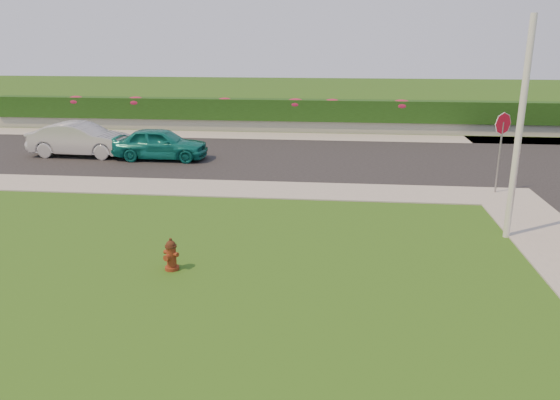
# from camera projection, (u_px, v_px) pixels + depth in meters

# --- Properties ---
(ground) EXTENTS (120.00, 120.00, 0.00)m
(ground) POSITION_uv_depth(u_px,v_px,m) (235.00, 333.00, 9.30)
(ground) COLOR black
(ground) RESTS_ON ground
(street_far) EXTENTS (26.00, 8.00, 0.04)m
(street_far) POSITION_uv_depth(u_px,v_px,m) (179.00, 155.00, 23.13)
(street_far) COLOR black
(street_far) RESTS_ON ground
(sidewalk_far) EXTENTS (24.00, 2.00, 0.04)m
(sidewalk_far) POSITION_uv_depth(u_px,v_px,m) (109.00, 185.00, 18.47)
(sidewalk_far) COLOR gray
(sidewalk_far) RESTS_ON ground
(curb_corner) EXTENTS (2.00, 2.00, 0.04)m
(curb_corner) POSITION_uv_depth(u_px,v_px,m) (506.00, 196.00, 17.16)
(curb_corner) COLOR gray
(curb_corner) RESTS_ON ground
(sidewalk_beyond) EXTENTS (34.00, 2.00, 0.04)m
(sidewalk_beyond) POSITION_uv_depth(u_px,v_px,m) (285.00, 136.00, 27.49)
(sidewalk_beyond) COLOR gray
(sidewalk_beyond) RESTS_ON ground
(retaining_wall) EXTENTS (34.00, 0.40, 0.60)m
(retaining_wall) POSITION_uv_depth(u_px,v_px,m) (287.00, 126.00, 28.84)
(retaining_wall) COLOR gray
(retaining_wall) RESTS_ON ground
(hedge) EXTENTS (32.00, 0.90, 1.10)m
(hedge) POSITION_uv_depth(u_px,v_px,m) (287.00, 110.00, 28.69)
(hedge) COLOR black
(hedge) RESTS_ON retaining_wall
(fire_hydrant) EXTENTS (0.37, 0.35, 0.72)m
(fire_hydrant) POSITION_uv_depth(u_px,v_px,m) (171.00, 255.00, 11.73)
(fire_hydrant) COLOR #55180D
(fire_hydrant) RESTS_ON ground
(sedan_teal) EXTENTS (3.80, 1.54, 1.29)m
(sedan_teal) POSITION_uv_depth(u_px,v_px,m) (161.00, 144.00, 22.10)
(sedan_teal) COLOR #0D6760
(sedan_teal) RESTS_ON street_far
(sedan_silver) EXTENTS (4.28, 1.64, 1.39)m
(sedan_silver) POSITION_uv_depth(u_px,v_px,m) (81.00, 139.00, 22.73)
(sedan_silver) COLOR #B0B3B8
(sedan_silver) RESTS_ON street_far
(utility_pole) EXTENTS (0.16, 0.16, 5.36)m
(utility_pole) POSITION_uv_depth(u_px,v_px,m) (519.00, 131.00, 12.99)
(utility_pole) COLOR silver
(utility_pole) RESTS_ON ground
(stop_sign) EXTENTS (0.59, 0.42, 2.61)m
(stop_sign) POSITION_uv_depth(u_px,v_px,m) (502.00, 134.00, 17.03)
(stop_sign) COLOR slate
(stop_sign) RESTS_ON ground
(flower_clump_a) EXTENTS (1.16, 0.75, 0.58)m
(flower_clump_a) POSITION_uv_depth(u_px,v_px,m) (76.00, 101.00, 29.66)
(flower_clump_a) COLOR #B11E4C
(flower_clump_a) RESTS_ON hedge
(flower_clump_b) EXTENTS (1.17, 0.75, 0.59)m
(flower_clump_b) POSITION_uv_depth(u_px,v_px,m) (136.00, 102.00, 29.32)
(flower_clump_b) COLOR #B11E4C
(flower_clump_b) RESTS_ON hedge
(flower_clump_c) EXTENTS (1.05, 0.68, 0.53)m
(flower_clump_c) POSITION_uv_depth(u_px,v_px,m) (225.00, 103.00, 28.83)
(flower_clump_c) COLOR #B11E4C
(flower_clump_c) RESTS_ON hedge
(flower_clump_d) EXTENTS (1.16, 0.74, 0.58)m
(flower_clump_d) POSITION_uv_depth(u_px,v_px,m) (295.00, 104.00, 28.46)
(flower_clump_d) COLOR #B11E4C
(flower_clump_d) RESTS_ON hedge
(flower_clump_e) EXTENTS (1.08, 0.70, 0.54)m
(flower_clump_e) POSITION_uv_depth(u_px,v_px,m) (332.00, 104.00, 28.26)
(flower_clump_e) COLOR #B11E4C
(flower_clump_e) RESTS_ON hedge
(flower_clump_f) EXTENTS (1.17, 0.75, 0.59)m
(flower_clump_f) POSITION_uv_depth(u_px,v_px,m) (401.00, 105.00, 27.91)
(flower_clump_f) COLOR #B11E4C
(flower_clump_f) RESTS_ON hedge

